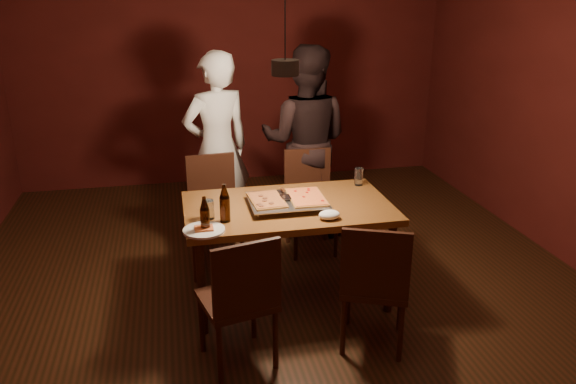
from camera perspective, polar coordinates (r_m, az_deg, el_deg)
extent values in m
plane|color=#3B1C10|center=(4.33, -0.25, -11.13)|extent=(6.00, 6.00, 0.00)
plane|color=#571713|center=(6.72, -5.65, 12.80)|extent=(5.00, 0.00, 5.00)
cube|color=brown|center=(4.10, 0.00, -1.64)|extent=(1.50, 0.90, 0.05)
cylinder|color=#38190F|center=(3.85, -8.76, -9.60)|extent=(0.06, 0.06, 0.70)
cylinder|color=#38190F|center=(4.12, 10.34, -7.62)|extent=(0.06, 0.06, 0.70)
cylinder|color=#38190F|center=(4.51, -9.38, -5.00)|extent=(0.06, 0.06, 0.70)
cylinder|color=#38190F|center=(4.74, 7.02, -3.60)|extent=(0.06, 0.06, 0.70)
cube|color=#38190F|center=(4.84, -7.30, -2.07)|extent=(0.46, 0.46, 0.04)
cube|color=#38190F|center=(4.93, -7.84, 1.31)|extent=(0.42, 0.07, 0.45)
cube|color=#38190F|center=(4.96, 2.41, -1.36)|extent=(0.43, 0.43, 0.04)
cube|color=#38190F|center=(5.05, 1.96, 1.95)|extent=(0.42, 0.04, 0.45)
cube|color=#38190F|center=(3.53, -5.24, -10.89)|extent=(0.51, 0.51, 0.04)
cube|color=#38190F|center=(3.25, -4.19, -8.85)|extent=(0.42, 0.13, 0.45)
cube|color=#38190F|center=(3.72, 8.80, -9.29)|extent=(0.55, 0.55, 0.04)
cube|color=#38190F|center=(3.44, 8.88, -7.35)|extent=(0.40, 0.19, 0.45)
cube|color=silver|center=(4.06, -0.07, -1.10)|extent=(0.59, 0.50, 0.05)
cube|color=maroon|center=(4.03, -2.15, -0.78)|extent=(0.25, 0.37, 0.02)
cube|color=gold|center=(4.08, 1.90, -0.50)|extent=(0.26, 0.40, 0.02)
cylinder|color=black|center=(3.67, -8.41, -2.85)|extent=(0.06, 0.06, 0.15)
cone|color=black|center=(3.63, -8.51, -1.13)|extent=(0.06, 0.06, 0.08)
cylinder|color=black|center=(3.80, -6.42, -1.80)|extent=(0.07, 0.07, 0.17)
cone|color=black|center=(3.75, -6.50, 0.08)|extent=(0.07, 0.07, 0.10)
cylinder|color=silver|center=(3.86, -8.13, -1.78)|extent=(0.08, 0.08, 0.13)
cylinder|color=silver|center=(4.51, 7.20, 1.56)|extent=(0.07, 0.07, 0.14)
cylinder|color=white|center=(3.69, -8.53, -3.86)|extent=(0.27, 0.27, 0.02)
cube|color=gold|center=(3.68, -8.54, -3.66)|extent=(0.12, 0.10, 0.01)
ellipsoid|color=white|center=(3.84, 4.23, -2.33)|extent=(0.15, 0.11, 0.06)
imported|color=white|center=(5.11, -7.21, 4.38)|extent=(0.74, 0.61, 1.74)
imported|color=black|center=(5.27, 1.76, 5.18)|extent=(1.05, 0.95, 1.77)
cylinder|color=black|center=(3.73, -0.29, 12.52)|extent=(0.18, 0.18, 0.10)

